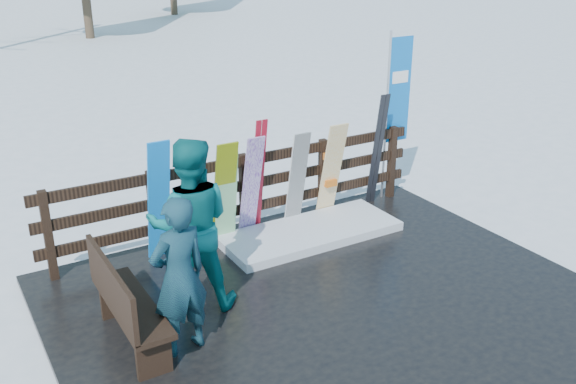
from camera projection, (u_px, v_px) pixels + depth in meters
ground at (333, 309)px, 7.32m from camera, size 700.00×700.00×0.00m
deck at (333, 306)px, 7.31m from camera, size 6.00×5.00×0.08m
fence at (244, 188)px, 8.80m from camera, size 5.60×0.10×1.15m
snow_patch at (310, 232)px, 8.88m from camera, size 2.49×1.00×0.12m
bench at (124, 302)px, 6.36m from camera, size 0.41×1.50×0.97m
snowboard_0 at (159, 201)px, 7.95m from camera, size 0.28×0.35×1.64m
snowboard_1 at (226, 199)px, 8.45m from camera, size 0.29×0.22×1.32m
snowboard_2 at (224, 194)px, 8.41m from camera, size 0.30×0.35×1.48m
snowboard_3 at (251, 187)px, 8.59m from camera, size 0.25×0.39×1.49m
snowboard_4 at (297, 180)px, 8.95m from camera, size 0.26×0.30×1.42m
snowboard_5 at (331, 171)px, 9.21m from camera, size 0.30×0.36×1.47m
ski_pair_a at (258, 177)px, 8.68m from camera, size 0.17×0.30×1.68m
ski_pair_b at (377, 150)px, 9.63m from camera, size 0.17×0.27×1.76m
rental_flag at (396, 97)px, 9.73m from camera, size 0.45×0.04×2.60m
person_front at (179, 277)px, 6.18m from camera, size 0.67×0.50×1.66m
person_back at (190, 225)px, 6.93m from camera, size 1.17×1.07×1.96m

